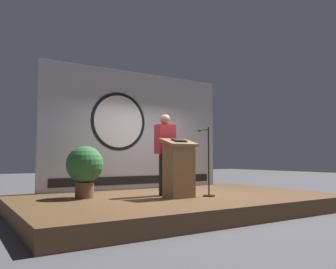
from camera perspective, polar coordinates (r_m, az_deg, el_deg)
ground_plane at (r=7.22m, az=1.63°, el=-12.50°), size 40.00×40.00×0.00m
stage_platform at (r=7.20m, az=1.62°, el=-11.32°), size 6.40×4.00×0.30m
banner_display at (r=8.76m, az=-5.27°, el=0.71°), size 4.91×0.12×2.98m
podium at (r=6.72m, az=1.83°, el=-5.70°), size 0.64×0.50×1.17m
speaker_person at (r=7.11m, az=-0.48°, el=-3.23°), size 0.40×0.26×1.69m
microphone_stand at (r=7.01m, az=6.62°, el=-6.30°), size 0.24×0.46×1.41m
potted_plant at (r=6.84m, az=-13.74°, el=-5.26°), size 0.72×0.72×1.01m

